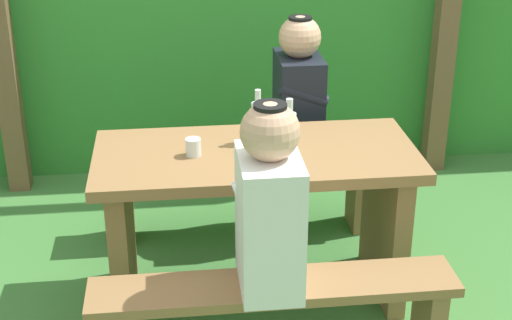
{
  "coord_description": "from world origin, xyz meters",
  "views": [
    {
      "loc": [
        -0.34,
        -2.98,
        2.05
      ],
      "look_at": [
        0.0,
        0.0,
        0.7
      ],
      "focal_mm": 53.26,
      "sensor_mm": 36.0,
      "label": 1
    }
  ],
  "objects_px": {
    "picnic_table": "(256,200)",
    "drinking_glass": "(193,147)",
    "bottle_right": "(289,131)",
    "bench_far": "(243,177)",
    "person_white_shirt": "(269,205)",
    "cell_phone": "(265,163)",
    "bottle_left": "(258,121)",
    "bench_near": "(274,312)",
    "person_black_coat": "(299,92)"
  },
  "relations": [
    {
      "from": "picnic_table",
      "to": "bottle_right",
      "type": "bearing_deg",
      "value": -10.36
    },
    {
      "from": "drinking_glass",
      "to": "cell_phone",
      "type": "height_order",
      "value": "drinking_glass"
    },
    {
      "from": "cell_phone",
      "to": "person_black_coat",
      "type": "bearing_deg",
      "value": 75.72
    },
    {
      "from": "drinking_glass",
      "to": "cell_phone",
      "type": "xyz_separation_m",
      "value": [
        0.29,
        -0.13,
        -0.03
      ]
    },
    {
      "from": "drinking_glass",
      "to": "bottle_left",
      "type": "relative_size",
      "value": 0.31
    },
    {
      "from": "picnic_table",
      "to": "bottle_left",
      "type": "distance_m",
      "value": 0.35
    },
    {
      "from": "picnic_table",
      "to": "person_black_coat",
      "type": "bearing_deg",
      "value": 64.43
    },
    {
      "from": "person_white_shirt",
      "to": "bottle_left",
      "type": "relative_size",
      "value": 2.93
    },
    {
      "from": "bench_near",
      "to": "bench_far",
      "type": "bearing_deg",
      "value": 90.0
    },
    {
      "from": "bottle_right",
      "to": "cell_phone",
      "type": "xyz_separation_m",
      "value": [
        -0.12,
        -0.12,
        -0.09
      ]
    },
    {
      "from": "bench_far",
      "to": "cell_phone",
      "type": "bearing_deg",
      "value": -88.21
    },
    {
      "from": "person_white_shirt",
      "to": "bench_far",
      "type": "bearing_deg",
      "value": 89.01
    },
    {
      "from": "bench_far",
      "to": "bottle_right",
      "type": "height_order",
      "value": "bottle_right"
    },
    {
      "from": "bench_far",
      "to": "bottle_left",
      "type": "bearing_deg",
      "value": -87.78
    },
    {
      "from": "picnic_table",
      "to": "person_black_coat",
      "type": "xyz_separation_m",
      "value": [
        0.29,
        0.6,
        0.29
      ]
    },
    {
      "from": "picnic_table",
      "to": "bottle_right",
      "type": "relative_size",
      "value": 5.76
    },
    {
      "from": "person_black_coat",
      "to": "cell_phone",
      "type": "relative_size",
      "value": 5.14
    },
    {
      "from": "bench_far",
      "to": "person_white_shirt",
      "type": "bearing_deg",
      "value": -90.99
    },
    {
      "from": "person_black_coat",
      "to": "drinking_glass",
      "type": "bearing_deg",
      "value": -132.3
    },
    {
      "from": "drinking_glass",
      "to": "bottle_right",
      "type": "relative_size",
      "value": 0.32
    },
    {
      "from": "person_black_coat",
      "to": "bottle_right",
      "type": "distance_m",
      "value": 0.64
    },
    {
      "from": "bench_far",
      "to": "person_white_shirt",
      "type": "xyz_separation_m",
      "value": [
        -0.02,
        -1.2,
        0.46
      ]
    },
    {
      "from": "bottle_left",
      "to": "cell_phone",
      "type": "bearing_deg",
      "value": -89.12
    },
    {
      "from": "picnic_table",
      "to": "drinking_glass",
      "type": "xyz_separation_m",
      "value": [
        -0.27,
        -0.01,
        0.27
      ]
    },
    {
      "from": "drinking_glass",
      "to": "bottle_right",
      "type": "distance_m",
      "value": 0.41
    },
    {
      "from": "bench_near",
      "to": "person_black_coat",
      "type": "distance_m",
      "value": 1.31
    },
    {
      "from": "bench_far",
      "to": "bench_near",
      "type": "bearing_deg",
      "value": -90.0
    },
    {
      "from": "bottle_left",
      "to": "bottle_right",
      "type": "relative_size",
      "value": 1.01
    },
    {
      "from": "picnic_table",
      "to": "bench_near",
      "type": "height_order",
      "value": "picnic_table"
    },
    {
      "from": "person_white_shirt",
      "to": "drinking_glass",
      "type": "xyz_separation_m",
      "value": [
        -0.25,
        0.58,
        -0.01
      ]
    },
    {
      "from": "bottle_left",
      "to": "picnic_table",
      "type": "bearing_deg",
      "value": -101.07
    },
    {
      "from": "bench_near",
      "to": "cell_phone",
      "type": "distance_m",
      "value": 0.62
    },
    {
      "from": "drinking_glass",
      "to": "cell_phone",
      "type": "relative_size",
      "value": 0.55
    },
    {
      "from": "drinking_glass",
      "to": "bench_near",
      "type": "bearing_deg",
      "value": -65.2
    },
    {
      "from": "person_black_coat",
      "to": "bottle_right",
      "type": "bearing_deg",
      "value": -103.28
    },
    {
      "from": "drinking_glass",
      "to": "bottle_left",
      "type": "xyz_separation_m",
      "value": [
        0.29,
        0.11,
        0.06
      ]
    },
    {
      "from": "person_white_shirt",
      "to": "bottle_right",
      "type": "distance_m",
      "value": 0.59
    },
    {
      "from": "bottle_right",
      "to": "person_black_coat",
      "type": "bearing_deg",
      "value": 76.72
    },
    {
      "from": "picnic_table",
      "to": "bottle_left",
      "type": "xyz_separation_m",
      "value": [
        0.02,
        0.1,
        0.34
      ]
    },
    {
      "from": "picnic_table",
      "to": "cell_phone",
      "type": "bearing_deg",
      "value": -80.68
    },
    {
      "from": "person_black_coat",
      "to": "bottle_right",
      "type": "relative_size",
      "value": 2.96
    },
    {
      "from": "bench_far",
      "to": "person_white_shirt",
      "type": "relative_size",
      "value": 1.95
    },
    {
      "from": "bottle_right",
      "to": "drinking_glass",
      "type": "bearing_deg",
      "value": 178.47
    },
    {
      "from": "bench_near",
      "to": "bottle_left",
      "type": "relative_size",
      "value": 5.71
    },
    {
      "from": "bench_far",
      "to": "cell_phone",
      "type": "relative_size",
      "value": 10.0
    },
    {
      "from": "picnic_table",
      "to": "drinking_glass",
      "type": "relative_size",
      "value": 18.19
    },
    {
      "from": "bench_far",
      "to": "person_white_shirt",
      "type": "height_order",
      "value": "person_white_shirt"
    },
    {
      "from": "picnic_table",
      "to": "bench_near",
      "type": "bearing_deg",
      "value": -90.0
    },
    {
      "from": "bench_near",
      "to": "bottle_left",
      "type": "distance_m",
      "value": 0.87
    },
    {
      "from": "picnic_table",
      "to": "drinking_glass",
      "type": "height_order",
      "value": "drinking_glass"
    }
  ]
}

